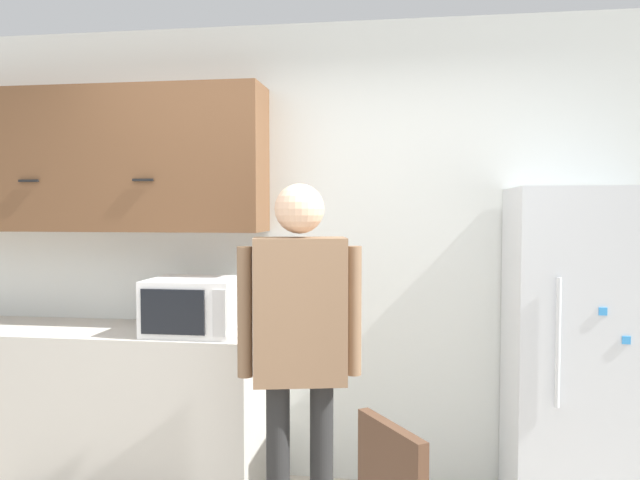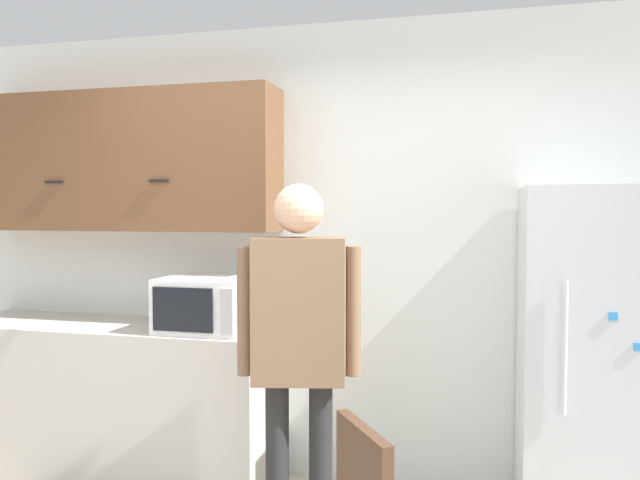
{
  "view_description": "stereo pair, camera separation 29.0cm",
  "coord_description": "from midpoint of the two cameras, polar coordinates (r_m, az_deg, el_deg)",
  "views": [
    {
      "loc": [
        0.62,
        -1.93,
        1.61
      ],
      "look_at": [
        0.19,
        0.94,
        1.47
      ],
      "focal_mm": 35.0,
      "sensor_mm": 36.0,
      "label": 1
    },
    {
      "loc": [
        0.9,
        -1.87,
        1.61
      ],
      "look_at": [
        0.19,
        0.94,
        1.47
      ],
      "focal_mm": 35.0,
      "sensor_mm": 36.0,
      "label": 2
    }
  ],
  "objects": [
    {
      "name": "refrigerator",
      "position": [
        3.44,
        26.4,
        -10.08
      ],
      "size": [
        0.73,
        0.67,
        1.72
      ],
      "color": "silver",
      "rests_on": "ground_plane"
    },
    {
      "name": "upper_cabinets",
      "position": [
        3.98,
        -15.72,
        6.88
      ],
      "size": [
        1.98,
        0.35,
        0.84
      ],
      "color": "brown"
    },
    {
      "name": "person",
      "position": [
        2.91,
        0.93,
        -8.17
      ],
      "size": [
        0.56,
        0.31,
        1.73
      ],
      "rotation": [
        0.0,
        0.0,
        0.22
      ],
      "color": "black",
      "rests_on": "ground_plane"
    },
    {
      "name": "microwave",
      "position": [
        3.55,
        -8.02,
        -5.85
      ],
      "size": [
        0.49,
        0.43,
        0.3
      ],
      "color": "white",
      "rests_on": "counter"
    },
    {
      "name": "back_wall",
      "position": [
        3.73,
        2.35,
        -1.22
      ],
      "size": [
        6.0,
        0.06,
        2.7
      ],
      "color": "silver",
      "rests_on": "ground_plane"
    },
    {
      "name": "counter",
      "position": [
        4.02,
        -16.42,
        -13.9
      ],
      "size": [
        1.98,
        0.6,
        0.93
      ],
      "color": "#BCB7AD",
      "rests_on": "ground_plane"
    }
  ]
}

